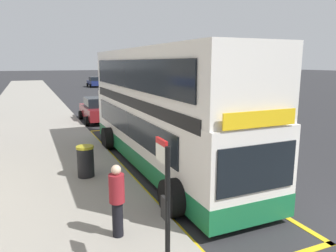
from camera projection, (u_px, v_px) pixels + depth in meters
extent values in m
plane|color=#28282B|center=(97.00, 98.00, 35.39)|extent=(260.00, 260.00, 0.00)
cube|color=gray|center=(29.00, 100.00, 32.61)|extent=(6.00, 76.00, 0.14)
cube|color=white|center=(161.00, 131.00, 12.13)|extent=(2.40, 11.18, 2.30)
cube|color=white|center=(161.00, 75.00, 11.72)|extent=(2.38, 10.96, 1.90)
cube|color=#196B3D|center=(161.00, 152.00, 12.30)|extent=(2.42, 11.20, 0.60)
cube|color=black|center=(161.00, 100.00, 11.90)|extent=(2.43, 10.29, 0.36)
cube|color=black|center=(127.00, 124.00, 11.95)|extent=(0.04, 8.94, 0.90)
cube|color=black|center=(129.00, 74.00, 11.23)|extent=(0.04, 9.84, 1.00)
cube|color=black|center=(258.00, 169.00, 7.05)|extent=(2.11, 0.04, 1.10)
cube|color=yellow|center=(261.00, 119.00, 6.83)|extent=(1.92, 0.04, 0.36)
cylinder|color=black|center=(175.00, 197.00, 8.18)|extent=(0.56, 1.00, 1.00)
cylinder|color=black|center=(256.00, 182.00, 9.20)|extent=(0.56, 1.00, 1.00)
cylinder|color=black|center=(109.00, 138.00, 14.55)|extent=(0.56, 1.00, 1.00)
cylinder|color=black|center=(161.00, 133.00, 15.57)|extent=(0.56, 1.00, 1.00)
cube|color=gold|center=(122.00, 167.00, 12.12)|extent=(0.16, 14.03, 0.01)
cube|color=gold|center=(187.00, 158.00, 13.21)|extent=(0.16, 14.03, 0.01)
cube|color=gold|center=(113.00, 129.00, 18.89)|extent=(2.93, 0.16, 0.01)
cylinder|color=black|center=(168.00, 216.00, 5.39)|extent=(0.09, 0.09, 2.43)
cube|color=silver|center=(162.00, 153.00, 5.42)|extent=(0.05, 0.42, 0.30)
cube|color=red|center=(162.00, 142.00, 5.38)|extent=(0.05, 0.42, 0.10)
cube|color=black|center=(165.00, 209.00, 5.47)|extent=(0.06, 0.28, 0.40)
cube|color=navy|center=(95.00, 83.00, 51.16)|extent=(1.76, 4.20, 0.72)
cube|color=black|center=(95.00, 79.00, 50.94)|extent=(1.52, 1.90, 0.60)
cylinder|color=black|center=(87.00, 85.00, 52.03)|extent=(0.22, 0.60, 0.60)
cylinder|color=black|center=(99.00, 84.00, 52.77)|extent=(0.22, 0.60, 0.60)
cylinder|color=black|center=(90.00, 86.00, 49.69)|extent=(0.22, 0.60, 0.60)
cylinder|color=black|center=(102.00, 85.00, 50.43)|extent=(0.22, 0.60, 0.60)
cube|color=slate|center=(193.00, 104.00, 25.08)|extent=(1.76, 4.20, 0.72)
cube|color=black|center=(194.00, 96.00, 24.86)|extent=(1.52, 1.90, 0.60)
cylinder|color=black|center=(175.00, 107.00, 25.95)|extent=(0.22, 0.60, 0.60)
cylinder|color=black|center=(196.00, 106.00, 26.69)|extent=(0.22, 0.60, 0.60)
cylinder|color=black|center=(190.00, 112.00, 23.62)|extent=(0.22, 0.60, 0.60)
cylinder|color=black|center=(212.00, 110.00, 24.35)|extent=(0.22, 0.60, 0.60)
cube|color=maroon|center=(98.00, 112.00, 21.36)|extent=(1.76, 4.20, 0.72)
cube|color=black|center=(97.00, 102.00, 21.14)|extent=(1.52, 1.90, 0.60)
cylinder|color=black|center=(81.00, 115.00, 22.23)|extent=(0.22, 0.60, 0.60)
cylinder|color=black|center=(107.00, 113.00, 22.97)|extent=(0.22, 0.60, 0.60)
cylinder|color=black|center=(87.00, 121.00, 19.89)|extent=(0.22, 0.60, 0.60)
cylinder|color=black|center=(116.00, 119.00, 20.63)|extent=(0.22, 0.60, 0.60)
cylinder|color=black|center=(118.00, 219.00, 6.98)|extent=(0.24, 0.24, 0.80)
cylinder|color=maroon|center=(117.00, 188.00, 6.84)|extent=(0.34, 0.34, 0.63)
sphere|color=beige|center=(116.00, 170.00, 6.75)|extent=(0.21, 0.21, 0.21)
cylinder|color=black|center=(86.00, 162.00, 10.63)|extent=(0.55, 0.55, 0.97)
cylinder|color=#A5991E|center=(85.00, 147.00, 10.53)|extent=(0.58, 0.58, 0.08)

